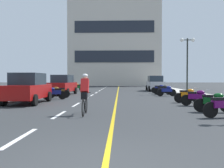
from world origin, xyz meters
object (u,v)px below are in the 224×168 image
at_px(motorcycle_6, 59,92).
at_px(motorcycle_10, 77,87).
at_px(motorcycle_2, 214,102).
at_px(cyclist_rider, 85,93).
at_px(parked_car_near, 28,88).
at_px(motorcycle_1, 224,105).
at_px(motorcycle_3, 197,97).
at_px(motorcycle_8, 163,90).
at_px(motorcycle_9, 160,89).
at_px(motorcycle_7, 167,91).
at_px(parked_car_far, 155,83).
at_px(motorcycle_5, 54,93).
at_px(street_lamp_mid, 187,53).
at_px(motorcycle_4, 188,95).
at_px(parked_car_mid, 63,85).
at_px(motorcycle_11, 78,87).

bearing_deg(motorcycle_6, motorcycle_10, 91.27).
relative_size(motorcycle_2, cyclist_rider, 0.96).
xyz_separation_m(parked_car_near, motorcycle_1, (9.45, -5.11, -0.44)).
distance_m(parked_car_near, motorcycle_3, 9.74).
xyz_separation_m(motorcycle_3, motorcycle_8, (-0.23, 9.53, 0.00)).
bearing_deg(motorcycle_9, motorcycle_2, -89.56).
bearing_deg(parked_car_near, motorcycle_7, 34.14).
bearing_deg(motorcycle_6, cyclist_rider, -69.61).
height_order(parked_car_near, motorcycle_3, parked_car_near).
distance_m(parked_car_far, motorcycle_5, 15.37).
distance_m(parked_car_far, motorcycle_10, 9.29).
xyz_separation_m(street_lamp_mid, cyclist_rider, (-8.04, -14.52, -3.11)).
distance_m(motorcycle_7, motorcycle_10, 11.57).
distance_m(street_lamp_mid, motorcycle_4, 10.12).
bearing_deg(motorcycle_7, parked_car_mid, 169.50).
bearing_deg(parked_car_far, motorcycle_6, -128.86).
relative_size(motorcycle_1, motorcycle_4, 0.99).
height_order(motorcycle_3, motorcycle_9, same).
distance_m(motorcycle_3, motorcycle_7, 7.41).
height_order(parked_car_far, motorcycle_6, parked_car_far).
xyz_separation_m(motorcycle_1, motorcycle_10, (-8.90, 18.94, 0.00)).
bearing_deg(parked_car_far, motorcycle_1, -90.70).
bearing_deg(motorcycle_7, motorcycle_2, -88.77).
distance_m(street_lamp_mid, motorcycle_6, 13.15).
bearing_deg(motorcycle_1, motorcycle_8, 90.02).
xyz_separation_m(street_lamp_mid, motorcycle_1, (-2.62, -15.10, -3.52)).
bearing_deg(motorcycle_2, motorcycle_4, 89.30).
bearing_deg(motorcycle_11, motorcycle_8, -38.24).
bearing_deg(cyclist_rider, motorcycle_11, 100.24).
height_order(motorcycle_2, motorcycle_9, same).
height_order(parked_car_mid, motorcycle_2, parked_car_mid).
height_order(motorcycle_3, motorcycle_7, same).
distance_m(motorcycle_1, motorcycle_7, 11.48).
bearing_deg(parked_car_far, street_lamp_mid, -66.17).
bearing_deg(motorcycle_5, motorcycle_11, 91.95).
distance_m(street_lamp_mid, motorcycle_11, 13.44).
xyz_separation_m(motorcycle_1, motorcycle_4, (0.22, 5.92, 0.00)).
relative_size(motorcycle_7, motorcycle_9, 0.99).
bearing_deg(motorcycle_6, motorcycle_7, 13.72).
xyz_separation_m(parked_car_near, parked_car_mid, (0.20, 8.08, 0.00)).
relative_size(motorcycle_8, motorcycle_11, 0.99).
bearing_deg(motorcycle_5, motorcycle_10, 91.44).
bearing_deg(motorcycle_5, motorcycle_3, -23.52).
height_order(motorcycle_2, motorcycle_5, same).
bearing_deg(cyclist_rider, motorcycle_5, 113.57).
distance_m(motorcycle_1, motorcycle_9, 15.86).
bearing_deg(parked_car_near, parked_car_mid, 88.60).
relative_size(street_lamp_mid, motorcycle_9, 3.13).
height_order(motorcycle_7, motorcycle_8, same).
bearing_deg(parked_car_mid, motorcycle_4, -37.49).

